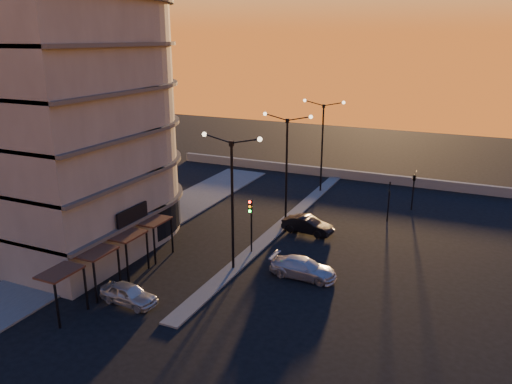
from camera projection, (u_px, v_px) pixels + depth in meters
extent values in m
plane|color=black|center=(233.00, 269.00, 34.77)|extent=(120.00, 120.00, 0.00)
cube|color=#4D4D4B|center=(145.00, 226.00, 42.39)|extent=(5.00, 40.00, 0.12)
cube|color=#4D4D4B|center=(285.00, 222.00, 43.43)|extent=(1.20, 36.00, 0.12)
cube|color=slate|center=(353.00, 175.00, 56.40)|extent=(44.00, 0.50, 1.00)
cylinder|color=slate|center=(81.00, 77.00, 38.33)|extent=(14.00, 14.00, 25.00)
cube|color=slate|center=(28.00, 82.00, 33.99)|extent=(14.00, 10.00, 25.00)
cylinder|color=black|center=(95.00, 211.00, 41.58)|extent=(14.16, 14.16, 2.40)
cube|color=black|center=(132.00, 216.00, 34.66)|extent=(0.15, 3.20, 1.20)
cylinder|color=black|center=(232.00, 208.00, 33.43)|extent=(0.18, 0.18, 9.00)
cube|color=black|center=(231.00, 144.00, 32.12)|extent=(0.25, 0.25, 0.35)
sphere|color=#FFE5B2|center=(204.00, 134.00, 32.78)|extent=(0.32, 0.32, 0.32)
sphere|color=#FFE5B2|center=(260.00, 139.00, 31.19)|extent=(0.32, 0.32, 0.32)
cylinder|color=black|center=(286.00, 173.00, 42.11)|extent=(0.18, 0.18, 9.00)
cube|color=black|center=(287.00, 121.00, 40.80)|extent=(0.25, 0.25, 0.35)
sphere|color=#FFE5B2|center=(265.00, 114.00, 41.46)|extent=(0.32, 0.32, 0.32)
sphere|color=#FFE5B2|center=(311.00, 117.00, 39.87)|extent=(0.32, 0.32, 0.32)
cylinder|color=black|center=(322.00, 149.00, 50.79)|extent=(0.18, 0.18, 9.00)
cube|color=black|center=(324.00, 106.00, 49.48)|extent=(0.25, 0.25, 0.35)
sphere|color=#FFE5B2|center=(305.00, 100.00, 50.14)|extent=(0.32, 0.32, 0.32)
sphere|color=#FFE5B2|center=(344.00, 103.00, 48.55)|extent=(0.32, 0.32, 0.32)
cylinder|color=black|center=(251.00, 233.00, 36.90)|extent=(0.12, 0.12, 3.20)
cube|color=black|center=(250.00, 206.00, 36.10)|extent=(0.28, 0.16, 1.00)
sphere|color=#FF0C05|center=(250.00, 202.00, 35.91)|extent=(0.20, 0.20, 0.20)
sphere|color=orange|center=(250.00, 207.00, 36.01)|extent=(0.20, 0.20, 0.20)
sphere|color=#0CFF26|center=(250.00, 211.00, 36.12)|extent=(0.20, 0.20, 0.20)
cylinder|color=black|center=(388.00, 206.00, 43.33)|extent=(0.12, 0.12, 2.80)
imported|color=black|center=(390.00, 186.00, 42.79)|extent=(0.13, 0.16, 0.80)
cylinder|color=black|center=(413.00, 196.00, 46.21)|extent=(0.12, 0.12, 2.80)
imported|color=black|center=(414.00, 177.00, 45.67)|extent=(0.42, 1.99, 0.80)
imported|color=#B1B5B9|center=(129.00, 294.00, 30.10)|extent=(3.80, 1.73, 1.27)
imported|color=black|center=(308.00, 225.00, 40.97)|extent=(4.32, 1.91, 1.38)
imported|color=#B4B5BD|center=(303.00, 268.00, 33.42)|extent=(4.57, 1.92, 1.32)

